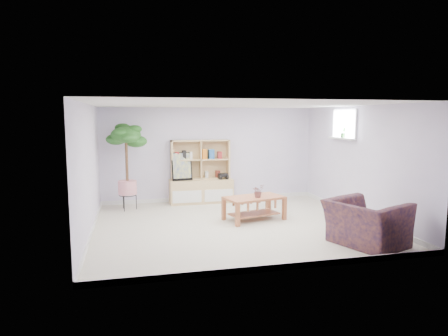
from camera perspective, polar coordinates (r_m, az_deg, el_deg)
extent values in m
cube|color=#C0B58E|center=(8.13, 1.48, -8.11)|extent=(5.50, 5.00, 0.01)
cube|color=white|center=(7.85, 1.53, 9.04)|extent=(5.50, 5.00, 0.01)
cube|color=white|center=(10.32, -2.03, 1.94)|extent=(5.50, 0.01, 2.40)
cube|color=white|center=(5.55, 8.10, -2.73)|extent=(5.50, 0.01, 2.40)
cube|color=white|center=(7.68, -18.75, -0.28)|extent=(0.01, 5.00, 2.40)
cube|color=white|center=(9.00, 18.70, 0.78)|extent=(0.01, 5.00, 2.40)
cube|color=white|center=(9.43, 16.48, 4.07)|extent=(0.14, 1.00, 0.04)
imported|color=#1F511B|center=(8.34, 4.88, -3.28)|extent=(0.32, 0.31, 0.28)
imported|color=#0E0E33|center=(7.19, 19.68, -7.01)|extent=(1.38, 1.47, 0.87)
imported|color=#1B4D1B|center=(9.38, 16.68, 4.88)|extent=(0.15, 0.13, 0.23)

